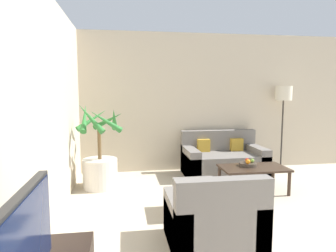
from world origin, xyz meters
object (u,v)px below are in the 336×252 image
television (23,249)px  ottoman (197,198)px  fruit_bowl (248,164)px  sofa_loveseat (223,160)px  potted_palm (100,163)px  floor_lamp (283,98)px  apple_red (247,160)px  armchair (213,221)px  apple_green (252,161)px  coffee_table (253,170)px  orange_fruit (248,162)px

television → ottoman: 2.69m
fruit_bowl → sofa_loveseat: bearing=94.7°
potted_palm → floor_lamp: bearing=10.5°
apple_red → armchair: armchair is taller
apple_green → potted_palm: bearing=167.9°
sofa_loveseat → ottoman: 1.91m
floor_lamp → armchair: size_ratio=1.86×
apple_green → coffee_table: bearing=-96.3°
ottoman → potted_palm: bearing=136.8°
ottoman → orange_fruit: bearing=33.8°
coffee_table → apple_green: bearing=83.7°
coffee_table → floor_lamp: bearing=46.9°
television → potted_palm: potted_palm is taller
armchair → ottoman: size_ratio=1.61×
apple_red → potted_palm: bearing=168.5°
sofa_loveseat → coffee_table: size_ratio=1.45×
sofa_loveseat → floor_lamp: size_ratio=0.88×
apple_red → orange_fruit: (-0.04, -0.11, 0.01)m
floor_lamp → sofa_loveseat: bearing=-170.3°
ottoman → floor_lamp: bearing=40.3°
potted_palm → apple_red: (2.32, -0.47, 0.07)m
television → ottoman: bearing=57.0°
apple_green → ottoman: bearing=-146.0°
floor_lamp → coffee_table: size_ratio=1.64×
potted_palm → coffee_table: 2.45m
orange_fruit → ottoman: (-0.97, -0.65, -0.29)m
coffee_table → apple_green: 0.15m
armchair → ottoman: (0.05, 0.85, -0.06)m
television → apple_green: 3.86m
orange_fruit → potted_palm: bearing=165.6°
potted_palm → sofa_loveseat: bearing=11.0°
potted_palm → fruit_bowl: (2.32, -0.51, 0.01)m
floor_lamp → armchair: 3.74m
television → fruit_bowl: television is taller
potted_palm → apple_red: size_ratio=21.86×
floor_lamp → ottoman: bearing=-139.7°
potted_palm → floor_lamp: (3.54, 0.66, 1.02)m
ottoman → apple_red: bearing=37.1°
apple_red → orange_fruit: bearing=-107.9°
coffee_table → armchair: size_ratio=1.13×
apple_green → orange_fruit: orange_fruit is taller
television → sofa_loveseat: 4.56m
orange_fruit → floor_lamp: bearing=44.7°
television → fruit_bowl: size_ratio=3.17×
potted_palm → armchair: size_ratio=1.56×
sofa_loveseat → orange_fruit: (0.04, -1.02, 0.22)m
apple_red → floor_lamp: bearing=42.8°
orange_fruit → armchair: (-1.02, -1.49, -0.23)m
sofa_loveseat → fruit_bowl: 0.96m
apple_green → ottoman: apple_green is taller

